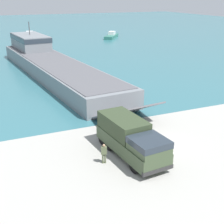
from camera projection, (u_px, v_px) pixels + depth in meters
ground_plane at (155, 145)px, 27.23m from camera, size 240.00×240.00×0.00m
water_surface at (14, 31)px, 109.55m from camera, size 240.00×180.00×0.01m
landing_craft at (49, 62)px, 51.70m from camera, size 10.89×44.25×7.43m
military_truck at (131, 138)px, 24.91m from camera, size 3.23×7.72×2.94m
soldier_on_ramp at (104, 152)px, 23.98m from camera, size 0.48×0.33×1.64m
moored_boat_a at (31, 36)px, 90.95m from camera, size 6.75×3.63×2.19m
moored_boat_b at (111, 36)px, 92.38m from camera, size 7.22×8.64×1.88m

